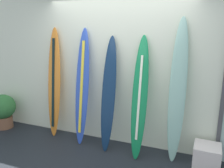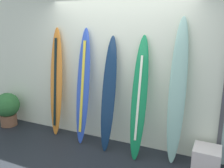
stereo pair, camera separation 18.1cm
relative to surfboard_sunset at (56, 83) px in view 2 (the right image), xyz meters
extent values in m
cube|color=white|center=(1.20, 0.26, 0.39)|extent=(7.20, 0.20, 2.80)
ellipsoid|color=orange|center=(0.00, 0.00, 0.01)|extent=(0.29, 0.30, 2.05)
cube|color=black|center=(0.00, -0.03, 0.02)|extent=(0.06, 0.19, 1.65)
cone|color=black|center=(0.00, -0.05, -0.83)|extent=(0.07, 0.08, 0.11)
ellipsoid|color=blue|center=(0.62, -0.05, 0.01)|extent=(0.26, 0.37, 2.05)
cube|color=yellow|center=(0.62, -0.08, 0.01)|extent=(0.06, 0.26, 1.60)
cone|color=black|center=(0.62, -0.15, -0.83)|extent=(0.07, 0.08, 0.11)
ellipsoid|color=#122C4E|center=(1.14, -0.09, -0.05)|extent=(0.25, 0.45, 1.92)
cone|color=black|center=(1.14, -0.21, -0.85)|extent=(0.07, 0.09, 0.11)
ellipsoid|color=#147F49|center=(1.68, -0.11, -0.04)|extent=(0.27, 0.52, 1.95)
cube|color=white|center=(1.68, -0.14, -0.03)|extent=(0.05, 0.31, 1.30)
cone|color=black|center=(1.68, -0.25, -0.84)|extent=(0.07, 0.09, 0.11)
ellipsoid|color=#8EC0B4|center=(2.24, -0.02, 0.09)|extent=(0.25, 0.34, 2.22)
cone|color=black|center=(2.24, -0.10, -0.82)|extent=(0.07, 0.08, 0.11)
cube|color=silver|center=(2.74, -0.13, -0.83)|extent=(0.39, 0.39, 0.36)
cube|color=#47474C|center=(2.88, 0.14, 0.00)|extent=(0.06, 0.06, 2.02)
cylinder|color=brown|center=(-1.20, -0.15, -0.89)|extent=(0.33, 0.33, 0.24)
sphere|color=#307037|center=(-1.20, -0.15, -0.56)|extent=(0.51, 0.51, 0.51)
camera|label=1|loc=(2.57, -3.55, 1.07)|focal=37.60mm
camera|label=2|loc=(2.74, -3.48, 1.07)|focal=37.60mm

